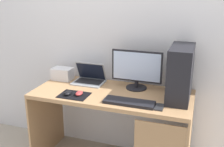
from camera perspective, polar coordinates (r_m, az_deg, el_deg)
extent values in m
cube|color=silver|center=(2.70, 2.46, 9.34)|extent=(4.00, 0.04, 2.60)
cube|color=#A37A51|center=(2.53, 0.00, -4.26)|extent=(1.43, 0.62, 0.03)
cube|color=#A37A51|center=(2.97, -13.13, -9.31)|extent=(0.02, 0.62, 0.73)
cube|color=#A37A51|center=(2.59, 15.39, -13.95)|extent=(0.02, 0.62, 0.73)
cube|color=black|center=(2.38, 13.84, 0.03)|extent=(0.19, 0.42, 0.46)
cylinder|color=black|center=(2.63, 5.00, -2.89)|extent=(0.19, 0.19, 0.01)
cylinder|color=black|center=(2.61, 5.02, -2.16)|extent=(0.04, 0.04, 0.06)
cube|color=black|center=(2.55, 5.08, 1.49)|extent=(0.47, 0.02, 0.29)
cube|color=#B2C6EA|center=(2.54, 5.02, 1.43)|extent=(0.44, 0.00, 0.26)
cube|color=#9EA3A8|center=(2.75, -4.83, -1.87)|extent=(0.30, 0.22, 0.01)
cube|color=black|center=(2.77, -4.69, -1.60)|extent=(0.26, 0.14, 0.00)
cube|color=#9EA3A8|center=(2.78, -4.33, 0.52)|extent=(0.30, 0.09, 0.19)
cube|color=black|center=(2.78, -4.38, 0.44)|extent=(0.28, 0.08, 0.17)
cube|color=silver|center=(2.88, -10.10, -0.05)|extent=(0.20, 0.14, 0.12)
cube|color=black|center=(2.30, 3.53, -5.88)|extent=(0.42, 0.14, 0.02)
cube|color=black|center=(2.48, -7.77, -4.40)|extent=(0.26, 0.20, 0.00)
ellipsoid|color=#B23333|center=(2.46, -6.75, -4.04)|extent=(0.06, 0.10, 0.03)
ellipsoid|color=black|center=(2.48, -8.98, -3.95)|extent=(0.06, 0.10, 0.03)
cube|color=#232326|center=(2.25, 9.67, -6.80)|extent=(0.07, 0.13, 0.01)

